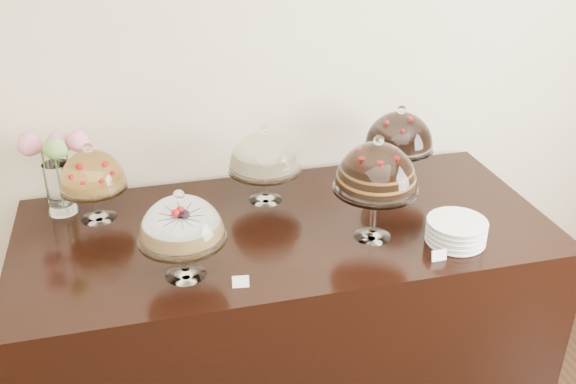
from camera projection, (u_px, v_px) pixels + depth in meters
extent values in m
cube|color=beige|center=(227.00, 50.00, 2.84)|extent=(5.00, 0.04, 3.00)
cube|color=black|center=(285.00, 311.00, 2.88)|extent=(2.20, 1.00, 0.90)
cone|color=white|center=(186.00, 272.00, 2.35)|extent=(0.15, 0.15, 0.02)
cylinder|color=white|center=(184.00, 254.00, 2.31)|extent=(0.03, 0.03, 0.13)
cylinder|color=white|center=(183.00, 238.00, 2.28)|extent=(0.31, 0.31, 0.01)
cylinder|color=#A8814B|center=(182.00, 229.00, 2.26)|extent=(0.25, 0.25, 0.06)
sphere|color=red|center=(199.00, 215.00, 2.28)|extent=(0.02, 0.02, 0.02)
sphere|color=red|center=(165.00, 215.00, 2.27)|extent=(0.02, 0.02, 0.02)
sphere|color=red|center=(178.00, 230.00, 2.18)|extent=(0.02, 0.02, 0.02)
sphere|color=white|center=(179.00, 195.00, 2.20)|extent=(0.04, 0.04, 0.04)
cone|color=white|center=(372.00, 233.00, 2.59)|extent=(0.15, 0.15, 0.02)
cylinder|color=white|center=(374.00, 210.00, 2.54)|extent=(0.03, 0.03, 0.19)
cylinder|color=white|center=(375.00, 188.00, 2.49)|extent=(0.33, 0.33, 0.01)
cylinder|color=black|center=(376.00, 175.00, 2.46)|extent=(0.25, 0.25, 0.11)
sphere|color=red|center=(392.00, 156.00, 2.47)|extent=(0.02, 0.02, 0.02)
sphere|color=red|center=(375.00, 152.00, 2.49)|extent=(0.02, 0.02, 0.02)
sphere|color=red|center=(361.00, 156.00, 2.46)|extent=(0.02, 0.02, 0.02)
sphere|color=red|center=(363.00, 164.00, 2.40)|extent=(0.02, 0.02, 0.02)
sphere|color=red|center=(380.00, 168.00, 2.37)|extent=(0.02, 0.02, 0.02)
sphere|color=red|center=(395.00, 163.00, 2.40)|extent=(0.02, 0.02, 0.02)
sphere|color=white|center=(379.00, 140.00, 2.40)|extent=(0.04, 0.04, 0.04)
cone|color=white|center=(266.00, 197.00, 2.86)|extent=(0.15, 0.15, 0.02)
cylinder|color=white|center=(265.00, 182.00, 2.83)|extent=(0.03, 0.03, 0.12)
cylinder|color=white|center=(265.00, 168.00, 2.80)|extent=(0.33, 0.33, 0.01)
cylinder|color=beige|center=(265.00, 160.00, 2.78)|extent=(0.27, 0.27, 0.07)
sphere|color=white|center=(264.00, 130.00, 2.72)|extent=(0.04, 0.04, 0.04)
cone|color=white|center=(396.00, 181.00, 3.01)|extent=(0.15, 0.15, 0.02)
cylinder|color=white|center=(397.00, 163.00, 2.97)|extent=(0.03, 0.03, 0.16)
cylinder|color=white|center=(398.00, 146.00, 2.93)|extent=(0.32, 0.32, 0.01)
cylinder|color=black|center=(399.00, 138.00, 2.91)|extent=(0.25, 0.25, 0.07)
sphere|color=red|center=(412.00, 126.00, 2.92)|extent=(0.02, 0.02, 0.02)
sphere|color=red|center=(386.00, 126.00, 2.92)|extent=(0.02, 0.02, 0.02)
sphere|color=red|center=(403.00, 135.00, 2.83)|extent=(0.02, 0.02, 0.02)
sphere|color=white|center=(402.00, 110.00, 2.84)|extent=(0.04, 0.04, 0.04)
cone|color=white|center=(99.00, 215.00, 2.72)|extent=(0.15, 0.15, 0.02)
cylinder|color=white|center=(96.00, 200.00, 2.69)|extent=(0.03, 0.03, 0.12)
cylinder|color=white|center=(94.00, 186.00, 2.66)|extent=(0.28, 0.28, 0.01)
cylinder|color=gold|center=(93.00, 181.00, 2.64)|extent=(0.23, 0.23, 0.04)
sphere|color=red|center=(107.00, 172.00, 2.66)|extent=(0.02, 0.02, 0.02)
sphere|color=red|center=(96.00, 169.00, 2.69)|extent=(0.02, 0.02, 0.02)
sphere|color=red|center=(81.00, 172.00, 2.66)|extent=(0.02, 0.02, 0.02)
sphere|color=red|center=(77.00, 179.00, 2.60)|extent=(0.02, 0.02, 0.02)
sphere|color=red|center=(88.00, 182.00, 2.58)|extent=(0.02, 0.02, 0.02)
sphere|color=red|center=(104.00, 178.00, 2.61)|extent=(0.02, 0.02, 0.02)
sphere|color=white|center=(88.00, 148.00, 2.57)|extent=(0.04, 0.04, 0.04)
cylinder|color=white|center=(59.00, 188.00, 2.72)|extent=(0.11, 0.11, 0.23)
cylinder|color=#476B2D|center=(70.00, 173.00, 2.71)|extent=(0.01, 0.01, 0.27)
sphere|color=pink|center=(77.00, 141.00, 2.67)|extent=(0.09, 0.09, 0.09)
cylinder|color=#476B2D|center=(60.00, 173.00, 2.72)|extent=(0.01, 0.01, 0.26)
sphere|color=pink|center=(58.00, 143.00, 2.69)|extent=(0.10, 0.10, 0.10)
cylinder|color=#476B2D|center=(46.00, 173.00, 2.72)|extent=(0.01, 0.01, 0.26)
sphere|color=pink|center=(29.00, 142.00, 2.69)|extent=(0.09, 0.09, 0.09)
cylinder|color=#476B2D|center=(46.00, 175.00, 2.66)|extent=(0.01, 0.01, 0.30)
sphere|color=pink|center=(29.00, 145.00, 2.57)|extent=(0.09, 0.09, 0.09)
cylinder|color=#476B2D|center=(58.00, 177.00, 2.64)|extent=(0.01, 0.01, 0.30)
sphere|color=#699448|center=(54.00, 148.00, 2.53)|extent=(0.09, 0.09, 0.09)
cylinder|color=white|center=(455.00, 241.00, 2.55)|extent=(0.23, 0.23, 0.01)
cylinder|color=white|center=(455.00, 239.00, 2.55)|extent=(0.22, 0.22, 0.01)
cylinder|color=white|center=(456.00, 236.00, 2.54)|extent=(0.23, 0.23, 0.01)
cylinder|color=white|center=(456.00, 234.00, 2.54)|extent=(0.22, 0.22, 0.01)
cylinder|color=white|center=(456.00, 231.00, 2.53)|extent=(0.23, 0.23, 0.01)
cylinder|color=white|center=(457.00, 229.00, 2.53)|extent=(0.22, 0.22, 0.01)
cylinder|color=white|center=(457.00, 227.00, 2.52)|extent=(0.23, 0.23, 0.01)
cylinder|color=white|center=(457.00, 224.00, 2.52)|extent=(0.22, 0.22, 0.01)
cylinder|color=white|center=(458.00, 222.00, 2.51)|extent=(0.23, 0.23, 0.01)
cube|color=white|center=(241.00, 282.00, 2.28)|extent=(0.06, 0.02, 0.04)
cube|color=white|center=(439.00, 255.00, 2.43)|extent=(0.06, 0.02, 0.04)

